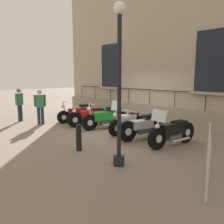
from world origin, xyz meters
TOP-DOWN VIEW (x-y plane):
  - ground_plane at (0.00, 0.00)m, footprint 60.00×60.00m
  - building_facade at (-2.46, -0.00)m, footprint 0.82×12.51m
  - motorcycle_maroon at (0.23, -2.45)m, footprint 2.04×0.90m
  - motorcycle_red at (0.27, -1.46)m, footprint 2.13×0.95m
  - motorcycle_green at (0.18, -0.58)m, footprint 2.13×0.92m
  - motorcycle_white at (0.14, 0.58)m, footprint 1.88×0.61m
  - motorcycle_silver at (0.32, 1.47)m, footprint 2.01×0.83m
  - motorcycle_black at (0.24, 2.59)m, footprint 2.02×0.75m
  - lamppost at (2.60, 2.51)m, footprint 0.28×0.28m
  - crowd_barrier at (1.75, 4.35)m, footprint 1.95×0.81m
  - bollard at (2.66, 0.92)m, footprint 0.17×0.17m
  - pedestrian_standing at (1.76, -3.28)m, footprint 0.49×0.35m
  - pedestrian_walking at (2.14, -4.68)m, footprint 0.42×0.40m

SIDE VIEW (x-z plane):
  - ground_plane at x=0.00m, z-range 0.00..0.00m
  - motorcycle_red at x=0.27m, z-range -0.04..0.87m
  - bollard at x=2.66m, z-range 0.00..0.82m
  - motorcycle_maroon at x=0.23m, z-range -0.09..0.93m
  - motorcycle_black at x=0.24m, z-range -0.17..1.04m
  - motorcycle_silver at x=0.32m, z-range -0.09..0.97m
  - motorcycle_white at x=0.14m, z-range -0.21..1.09m
  - motorcycle_green at x=0.18m, z-range -0.10..1.00m
  - crowd_barrier at x=1.75m, z-range 0.04..1.09m
  - pedestrian_standing at x=1.76m, z-range 0.10..1.70m
  - pedestrian_walking at x=2.14m, z-range 0.10..1.71m
  - lamppost at x=2.60m, z-range 0.04..3.88m
  - building_facade at x=-2.46m, z-range -0.13..7.52m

